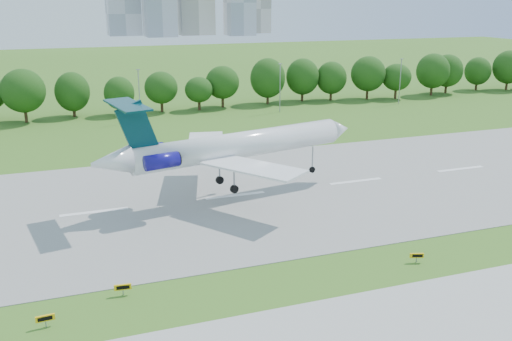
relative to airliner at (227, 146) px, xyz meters
name	(u,v)px	position (x,y,z in m)	size (l,w,h in m)	color
ground	(115,302)	(-18.77, -24.66, -7.76)	(600.00, 600.00, 0.00)	#355F19
runway	(94,212)	(-18.77, 0.34, -7.72)	(400.00, 45.00, 0.08)	gray
tree_line	(70,92)	(-18.77, 67.34, -1.57)	(288.40, 8.40, 10.40)	#382314
light_poles	(60,99)	(-21.27, 57.34, -1.42)	(175.90, 0.25, 12.19)	gray
airliner	(227,146)	(0.00, 0.00, 0.00)	(40.64, 29.32, 13.97)	white
taxi_sign_left	(45,318)	(-25.01, -27.10, -6.90)	(1.66, 0.33, 1.16)	gray
taxi_sign_centre	(123,287)	(-17.88, -23.70, -6.89)	(1.68, 0.37, 1.18)	gray
taxi_sign_right	(417,256)	(13.37, -27.19, -6.96)	(1.53, 0.64, 1.09)	gray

